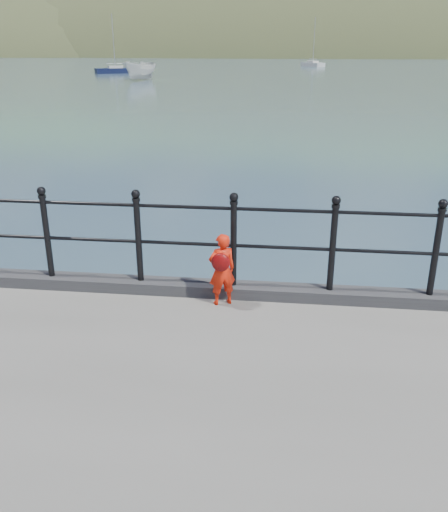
# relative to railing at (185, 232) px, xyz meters

# --- Properties ---
(ground) EXTENTS (600.00, 600.00, 0.00)m
(ground) POSITION_rel_railing_xyz_m (-0.00, 0.15, -1.82)
(ground) COLOR #2D4251
(ground) RESTS_ON ground
(kerb) EXTENTS (60.00, 0.30, 0.15)m
(kerb) POSITION_rel_railing_xyz_m (-0.00, -0.00, -0.75)
(kerb) COLOR #28282B
(kerb) RESTS_ON quay
(railing) EXTENTS (18.11, 0.11, 1.20)m
(railing) POSITION_rel_railing_xyz_m (0.00, 0.00, 0.00)
(railing) COLOR black
(railing) RESTS_ON kerb
(far_shore) EXTENTS (830.00, 200.00, 156.00)m
(far_shore) POSITION_rel_railing_xyz_m (38.34, 239.56, -24.39)
(far_shore) COLOR #333A21
(far_shore) RESTS_ON ground
(child) EXTENTS (0.39, 0.35, 0.91)m
(child) POSITION_rel_railing_xyz_m (0.49, -0.26, -0.36)
(child) COLOR red
(child) RESTS_ON quay
(launch_white) EXTENTS (3.74, 5.88, 2.13)m
(launch_white) POSITION_rel_railing_xyz_m (-15.99, 57.18, -0.76)
(launch_white) COLOR silver
(launch_white) RESTS_ON ground
(sailboat_deep) EXTENTS (4.30, 5.73, 8.43)m
(sailboat_deep) POSITION_rel_railing_xyz_m (4.81, 99.24, -1.48)
(sailboat_deep) COLOR beige
(sailboat_deep) RESTS_ON ground
(sailboat_left) EXTENTS (5.60, 4.29, 7.91)m
(sailboat_left) POSITION_rel_railing_xyz_m (-23.53, 71.70, -1.48)
(sailboat_left) COLOR black
(sailboat_left) RESTS_ON ground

